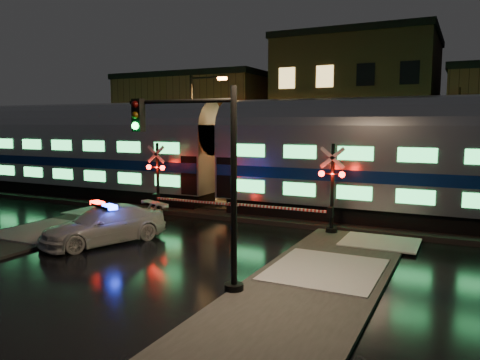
% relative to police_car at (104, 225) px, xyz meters
% --- Properties ---
extents(ground, '(120.00, 120.00, 0.00)m').
position_rel_police_car_xyz_m(ground, '(2.86, 3.13, -0.76)').
color(ground, black).
rests_on(ground, ground).
extents(ballast, '(90.00, 4.20, 0.24)m').
position_rel_police_car_xyz_m(ballast, '(2.86, 8.13, -0.64)').
color(ballast, black).
rests_on(ballast, ground).
extents(sidewalk_right, '(4.00, 20.00, 0.12)m').
position_rel_police_car_xyz_m(sidewalk_right, '(9.36, -2.87, -0.70)').
color(sidewalk_right, '#2D2D2D').
rests_on(sidewalk_right, ground).
extents(building_left, '(14.00, 10.00, 9.00)m').
position_rel_police_car_xyz_m(building_left, '(-10.14, 25.13, 3.74)').
color(building_left, brown).
rests_on(building_left, ground).
extents(building_mid, '(12.00, 11.00, 11.50)m').
position_rel_police_car_xyz_m(building_mid, '(4.86, 25.63, 4.99)').
color(building_mid, brown).
rests_on(building_mid, ground).
extents(train, '(51.00, 3.12, 5.92)m').
position_rel_police_car_xyz_m(train, '(1.07, 8.12, 2.62)').
color(train, black).
rests_on(train, ballast).
extents(police_car, '(3.93, 5.61, 1.68)m').
position_rel_police_car_xyz_m(police_car, '(0.00, 0.00, 0.00)').
color(police_car, silver).
rests_on(police_car, ground).
extents(crossing_signal_right, '(5.73, 0.65, 4.05)m').
position_rel_police_car_xyz_m(crossing_signal_right, '(7.74, 5.43, 0.91)').
color(crossing_signal_right, black).
rests_on(crossing_signal_right, ground).
extents(crossing_signal_left, '(5.52, 0.64, 3.91)m').
position_rel_police_car_xyz_m(crossing_signal_left, '(-0.91, 5.43, 0.85)').
color(crossing_signal_left, black).
rests_on(crossing_signal_left, ground).
extents(traffic_light, '(3.87, 0.70, 5.98)m').
position_rel_police_car_xyz_m(traffic_light, '(6.54, -2.90, 2.42)').
color(traffic_light, black).
rests_on(traffic_light, ground).
extents(streetlight, '(2.70, 0.28, 8.06)m').
position_rel_police_car_xyz_m(streetlight, '(-2.98, 12.13, 3.89)').
color(streetlight, black).
rests_on(streetlight, ground).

